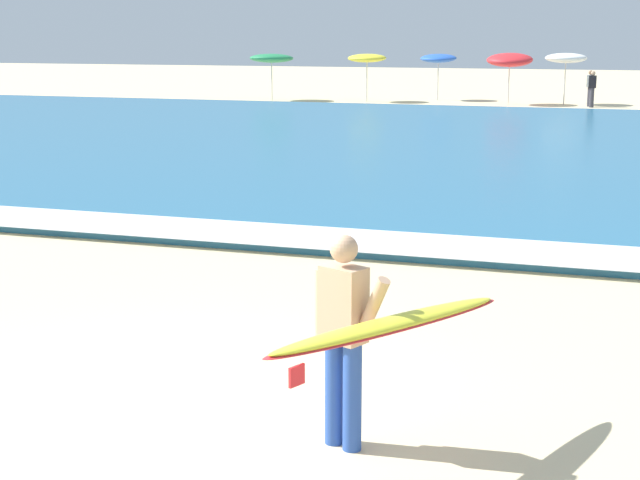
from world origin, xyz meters
TOP-DOWN VIEW (x-y plane):
  - ground_plane at (0.00, 0.00)m, footprint 160.00×160.00m
  - sea at (0.00, 20.04)m, footprint 120.00×28.00m
  - surf_foam at (0.00, 6.64)m, footprint 120.00×1.58m
  - surfer_with_board at (1.72, -0.28)m, footprint 1.40×2.64m
  - beach_umbrella_0 at (-12.92, 36.33)m, footprint 2.09×2.10m
  - beach_umbrella_1 at (-8.36, 36.94)m, footprint 1.81×1.83m
  - beach_umbrella_2 at (-5.36, 38.93)m, footprint 1.73×1.75m
  - beach_umbrella_3 at (-1.76, 37.15)m, footprint 2.06×2.11m
  - beach_umbrella_4 at (0.65, 38.00)m, footprint 1.87×1.87m
  - beachgoer_near_row_mid at (1.92, 36.55)m, footprint 0.32×0.20m
  - beachgoer_near_row_right at (1.81, 37.08)m, footprint 0.32×0.20m

SIDE VIEW (x-z plane):
  - ground_plane at x=0.00m, z-range 0.00..0.00m
  - sea at x=0.00m, z-range 0.00..0.14m
  - surf_foam at x=0.00m, z-range 0.14..0.15m
  - beachgoer_near_row_mid at x=1.92m, z-range 0.05..1.63m
  - beachgoer_near_row_right at x=1.81m, z-range 0.05..1.63m
  - surfer_with_board at x=1.72m, z-range 0.17..1.90m
  - beach_umbrella_2 at x=-5.36m, z-range 0.87..3.11m
  - beach_umbrella_3 at x=-1.76m, z-range 0.80..3.19m
  - beach_umbrella_0 at x=-12.92m, z-range 0.88..3.12m
  - beach_umbrella_1 at x=-8.36m, z-range 0.90..3.15m
  - beach_umbrella_4 at x=0.65m, z-range 0.92..3.23m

